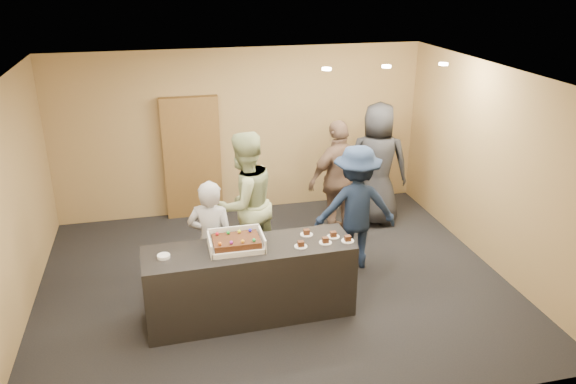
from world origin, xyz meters
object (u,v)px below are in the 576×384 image
object	(u,v)px
person_navy_man	(356,208)
plate_stack	(164,256)
sheet_cake	(236,241)
person_sage_man	(244,204)
cake_box	(236,244)
serving_counter	(250,282)
storage_cabinet	(192,158)
person_dark_suit	(377,165)
person_brown_extra	(338,179)
person_server_grey	(212,242)

from	to	relation	value
person_navy_man	plate_stack	bearing A→B (deg)	26.80
sheet_cake	person_sage_man	world-z (taller)	person_sage_man
plate_stack	cake_box	bearing A→B (deg)	3.42
serving_counter	sheet_cake	bearing A→B (deg)	178.45
plate_stack	storage_cabinet	bearing A→B (deg)	79.90
storage_cabinet	sheet_cake	size ratio (longest dim) A/B	3.80
storage_cabinet	serving_counter	bearing A→B (deg)	-82.53
storage_cabinet	person_dark_suit	distance (m)	2.95
person_brown_extra	serving_counter	bearing A→B (deg)	27.82
storage_cabinet	person_navy_man	size ratio (longest dim) A/B	1.15
storage_cabinet	sheet_cake	world-z (taller)	storage_cabinet
sheet_cake	person_server_grey	bearing A→B (deg)	117.86
person_sage_man	person_navy_man	world-z (taller)	person_sage_man
cake_box	person_server_grey	xyz separation A→B (m)	(-0.24, 0.43, -0.16)
cake_box	sheet_cake	distance (m)	0.06
person_dark_suit	person_brown_extra	bearing A→B (deg)	41.87
storage_cabinet	person_brown_extra	xyz separation A→B (m)	(2.07, -1.23, -0.09)
person_navy_man	person_dark_suit	distance (m)	1.48
person_navy_man	person_dark_suit	size ratio (longest dim) A/B	0.88
plate_stack	person_server_grey	distance (m)	0.75
person_sage_man	person_brown_extra	xyz separation A→B (m)	(1.54, 0.74, -0.07)
person_sage_man	person_dark_suit	xyz separation A→B (m)	(2.26, 1.03, 0.01)
plate_stack	person_brown_extra	xyz separation A→B (m)	(2.62, 1.85, -0.01)
storage_cabinet	plate_stack	xyz separation A→B (m)	(-0.55, -3.09, -0.08)
cake_box	plate_stack	size ratio (longest dim) A/B	4.36
person_server_grey	person_navy_man	xyz separation A→B (m)	(1.98, 0.41, 0.07)
cake_box	serving_counter	bearing A→B (deg)	-9.04
person_server_grey	person_navy_man	world-z (taller)	person_navy_man
storage_cabinet	person_dark_suit	world-z (taller)	storage_cabinet
storage_cabinet	cake_box	world-z (taller)	storage_cabinet
serving_counter	person_brown_extra	distance (m)	2.51
person_brown_extra	sheet_cake	bearing A→B (deg)	25.47
plate_stack	person_sage_man	bearing A→B (deg)	45.78
cake_box	plate_stack	distance (m)	0.81
cake_box	person_navy_man	xyz separation A→B (m)	(1.74, 0.84, -0.08)
serving_counter	person_server_grey	distance (m)	0.68
person_navy_man	person_dark_suit	xyz separation A→B (m)	(0.79, 1.25, 0.12)
serving_counter	plate_stack	xyz separation A→B (m)	(-0.95, -0.03, 0.47)
sheet_cake	person_dark_suit	distance (m)	3.30
plate_stack	person_brown_extra	bearing A→B (deg)	35.28
storage_cabinet	person_brown_extra	world-z (taller)	storage_cabinet
storage_cabinet	sheet_cake	xyz separation A→B (m)	(0.26, -3.06, 0.00)
sheet_cake	plate_stack	bearing A→B (deg)	-178.18
cake_box	person_navy_man	world-z (taller)	person_navy_man
person_brown_extra	person_dark_suit	distance (m)	0.78
plate_stack	serving_counter	bearing A→B (deg)	1.54
plate_stack	person_brown_extra	size ratio (longest dim) A/B	0.08
cake_box	person_sage_man	size ratio (longest dim) A/B	0.32
person_server_grey	person_navy_man	size ratio (longest dim) A/B	0.91
storage_cabinet	person_navy_man	bearing A→B (deg)	-47.68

